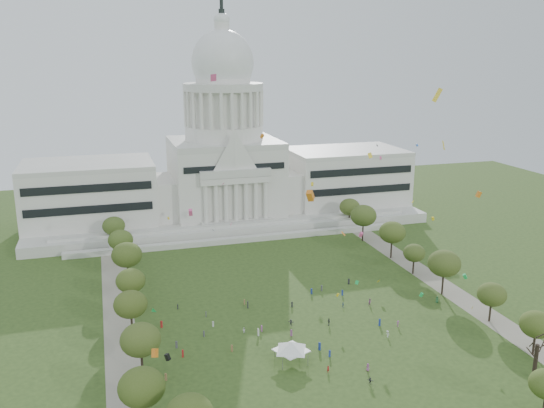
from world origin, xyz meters
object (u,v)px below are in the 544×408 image
Objects in this scene: big_bare_tree at (538,342)px; event_tent at (291,346)px; person_0 at (437,299)px; capitol at (225,168)px.

event_tent is (-48.71, 21.92, -4.75)m from big_bare_tree.
big_bare_tree is 1.08× the size of event_tent.
big_bare_tree is at bearing -51.71° from person_0.
capitol reaches higher than big_bare_tree.
event_tent is at bearing 155.78° from big_bare_tree.
event_tent is (-10.71, -119.67, -18.37)m from capitol.
big_bare_tree reaches higher than event_tent.
event_tent is 6.00× the size of person_0.
capitol is at bearing 105.02° from big_bare_tree.
event_tent is at bearing -95.12° from capitol.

